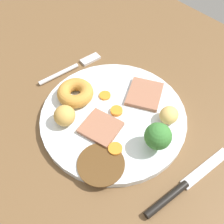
% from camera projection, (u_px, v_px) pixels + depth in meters
% --- Properties ---
extents(dining_table, '(1.20, 0.84, 0.04)m').
position_uv_depth(dining_table, '(103.00, 115.00, 0.53)').
color(dining_table, brown).
rests_on(dining_table, ground).
extents(dinner_plate, '(0.27, 0.27, 0.01)m').
position_uv_depth(dinner_plate, '(112.00, 117.00, 0.50)').
color(dinner_plate, white).
rests_on(dinner_plate, dining_table).
extents(gravy_pool, '(0.08, 0.08, 0.00)m').
position_uv_depth(gravy_pool, '(101.00, 164.00, 0.43)').
color(gravy_pool, '#563819').
rests_on(gravy_pool, dinner_plate).
extents(meat_slice_main, '(0.08, 0.07, 0.01)m').
position_uv_depth(meat_slice_main, '(101.00, 128.00, 0.47)').
color(meat_slice_main, '#9E664C').
rests_on(meat_slice_main, dinner_plate).
extents(meat_slice_under, '(0.09, 0.09, 0.01)m').
position_uv_depth(meat_slice_under, '(145.00, 94.00, 0.52)').
color(meat_slice_under, '#9E664C').
rests_on(meat_slice_under, dinner_plate).
extents(yorkshire_pudding, '(0.07, 0.07, 0.03)m').
position_uv_depth(yorkshire_pudding, '(75.00, 93.00, 0.51)').
color(yorkshire_pudding, '#C68938').
rests_on(yorkshire_pudding, dinner_plate).
extents(roast_potato_left, '(0.04, 0.04, 0.03)m').
position_uv_depth(roast_potato_left, '(169.00, 115.00, 0.47)').
color(roast_potato_left, '#D8B260').
rests_on(roast_potato_left, dinner_plate).
extents(roast_potato_right, '(0.06, 0.05, 0.04)m').
position_uv_depth(roast_potato_right, '(65.00, 116.00, 0.47)').
color(roast_potato_right, tan).
rests_on(roast_potato_right, dinner_plate).
extents(carrot_coin_front, '(0.02, 0.02, 0.00)m').
position_uv_depth(carrot_coin_front, '(105.00, 95.00, 0.52)').
color(carrot_coin_front, orange).
rests_on(carrot_coin_front, dinner_plate).
extents(carrot_coin_back, '(0.02, 0.02, 0.01)m').
position_uv_depth(carrot_coin_back, '(117.00, 111.00, 0.49)').
color(carrot_coin_back, orange).
rests_on(carrot_coin_back, dinner_plate).
extents(carrot_coin_side, '(0.02, 0.02, 0.01)m').
position_uv_depth(carrot_coin_side, '(115.00, 149.00, 0.44)').
color(carrot_coin_side, orange).
rests_on(carrot_coin_side, dinner_plate).
extents(broccoli_floret, '(0.05, 0.05, 0.05)m').
position_uv_depth(broccoli_floret, '(158.00, 137.00, 0.43)').
color(broccoli_floret, '#8CB766').
rests_on(broccoli_floret, dinner_plate).
extents(fork, '(0.03, 0.15, 0.01)m').
position_uv_depth(fork, '(72.00, 68.00, 0.58)').
color(fork, silver).
rests_on(fork, dining_table).
extents(knife, '(0.03, 0.19, 0.01)m').
position_uv_depth(knife, '(182.00, 187.00, 0.42)').
color(knife, black).
rests_on(knife, dining_table).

